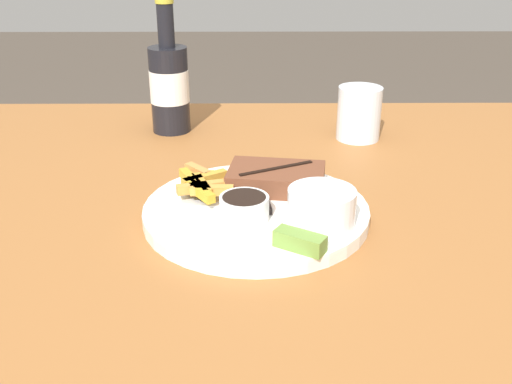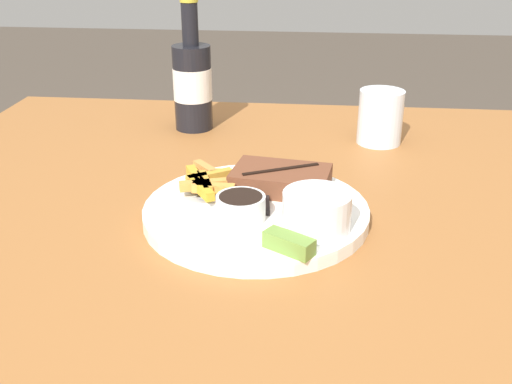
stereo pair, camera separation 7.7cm
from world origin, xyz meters
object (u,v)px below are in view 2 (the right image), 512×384
at_px(dinner_plate, 256,212).
at_px(pickle_spear, 289,243).
at_px(coleslaw_cup, 317,209).
at_px(drinking_glass, 380,117).
at_px(dipping_sauce_cup, 241,207).
at_px(steak_portion, 281,179).
at_px(knife_utensil, 263,193).
at_px(fork_utensil, 198,202).
at_px(beer_bottle, 192,82).

height_order(dinner_plate, pickle_spear, pickle_spear).
height_order(coleslaw_cup, drinking_glass, drinking_glass).
height_order(coleslaw_cup, pickle_spear, coleslaw_cup).
height_order(dipping_sauce_cup, drinking_glass, drinking_glass).
height_order(steak_portion, coleslaw_cup, coleslaw_cup).
bearing_deg(pickle_spear, dipping_sauce_cup, 131.12).
bearing_deg(dipping_sauce_cup, pickle_spear, -48.88).
relative_size(dipping_sauce_cup, pickle_spear, 0.99).
bearing_deg(pickle_spear, coleslaw_cup, 62.28).
relative_size(coleslaw_cup, knife_utensil, 0.50).
height_order(dipping_sauce_cup, knife_utensil, dipping_sauce_cup).
relative_size(coleslaw_cup, drinking_glass, 0.88).
relative_size(fork_utensil, knife_utensil, 0.81).
height_order(steak_portion, beer_bottle, beer_bottle).
relative_size(dinner_plate, beer_bottle, 1.19).
relative_size(coleslaw_cup, beer_bottle, 0.33).
xyz_separation_m(dinner_plate, fork_utensil, (-0.08, 0.00, 0.01)).
bearing_deg(beer_bottle, dinner_plate, -66.95).
height_order(dinner_plate, knife_utensil, knife_utensil).
distance_m(dipping_sauce_cup, beer_bottle, 0.43).
distance_m(fork_utensil, drinking_glass, 0.41).
bearing_deg(steak_portion, fork_utensil, -151.25).
bearing_deg(dinner_plate, coleslaw_cup, -35.05).
bearing_deg(coleslaw_cup, pickle_spear, -117.72).
xyz_separation_m(steak_portion, pickle_spear, (0.02, -0.17, -0.00)).
relative_size(coleslaw_cup, fork_utensil, 0.61).
height_order(fork_utensil, knife_utensil, knife_utensil).
bearing_deg(coleslaw_cup, beer_bottle, 119.15).
bearing_deg(drinking_glass, coleslaw_cup, -106.05).
height_order(steak_portion, pickle_spear, steak_portion).
bearing_deg(beer_bottle, drinking_glass, -7.90).
distance_m(pickle_spear, drinking_glass, 0.45).
distance_m(fork_utensil, knife_utensil, 0.09).
height_order(beer_bottle, drinking_glass, beer_bottle).
relative_size(dipping_sauce_cup, beer_bottle, 0.25).
bearing_deg(drinking_glass, dipping_sauce_cup, -119.44).
xyz_separation_m(dinner_plate, drinking_glass, (0.18, 0.31, 0.04)).
bearing_deg(beer_bottle, dipping_sauce_cup, -70.89).
height_order(fork_utensil, drinking_glass, drinking_glass).
bearing_deg(beer_bottle, pickle_spear, -66.86).
bearing_deg(dipping_sauce_cup, drinking_glass, 60.56).
xyz_separation_m(pickle_spear, drinking_glass, (0.14, 0.42, 0.02)).
relative_size(pickle_spear, fork_utensil, 0.46).
height_order(pickle_spear, drinking_glass, drinking_glass).
bearing_deg(pickle_spear, beer_bottle, 113.14).
relative_size(knife_utensil, beer_bottle, 0.67).
bearing_deg(fork_utensil, dipping_sauce_cup, -32.20).
bearing_deg(fork_utensil, dinner_plate, 0.00).
bearing_deg(steak_portion, knife_utensil, -136.41).
distance_m(dipping_sauce_cup, drinking_glass, 0.40).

